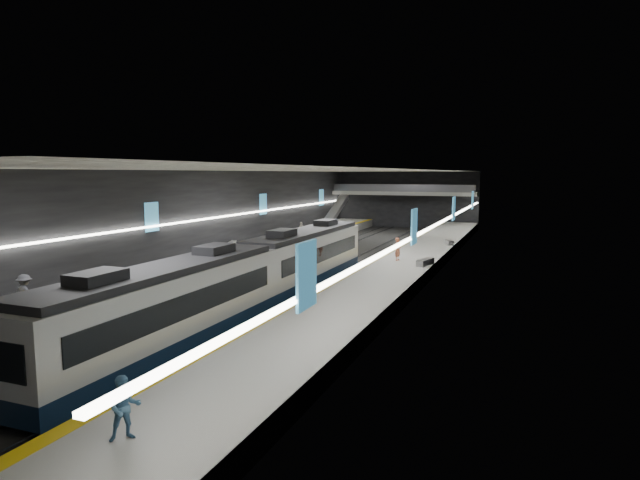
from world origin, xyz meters
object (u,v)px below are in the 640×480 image
at_px(escalator, 336,210).
at_px(bench_left_far, 232,243).
at_px(bench_right_far, 449,242).
at_px(passenger_left_b, 25,294).
at_px(passenger_right_b, 125,408).
at_px(bench_right_near, 425,262).
at_px(bench_left_near, 203,250).
at_px(passenger_left_a, 301,230).
at_px(train, 253,275).
at_px(passenger_right_a, 398,249).

height_order(escalator, bench_left_far, escalator).
bearing_deg(bench_right_far, bench_left_far, -177.81).
xyz_separation_m(bench_right_far, passenger_left_b, (-15.44, -33.15, 0.74)).
distance_m(passenger_right_b, passenger_left_b, 15.41).
bearing_deg(bench_right_near, bench_right_far, 104.31).
height_order(bench_left_near, bench_right_far, same).
bearing_deg(passenger_right_b, passenger_left_a, 62.17).
height_order(bench_left_near, passenger_left_a, passenger_left_a).
xyz_separation_m(passenger_right_b, passenger_left_b, (-13.14, 8.04, 0.12)).
height_order(train, escalator, escalator).
xyz_separation_m(bench_right_near, bench_right_far, (0.00, 12.38, -0.02)).
xyz_separation_m(bench_right_near, passenger_right_b, (-2.30, -28.80, 0.60)).
bearing_deg(passenger_left_a, bench_right_near, 70.39).
relative_size(bench_left_far, passenger_left_b, 0.82).
relative_size(bench_left_near, bench_left_far, 1.16).
bearing_deg(bench_right_near, bench_left_near, -164.54).
relative_size(bench_left_near, passenger_left_a, 1.11).
distance_m(passenger_right_a, passenger_left_b, 25.72).
distance_m(escalator, passenger_left_b, 48.41).
height_order(bench_left_far, passenger_right_b, passenger_right_b).
bearing_deg(bench_left_near, passenger_left_b, -103.11).
bearing_deg(bench_right_far, passenger_left_b, -135.44).
xyz_separation_m(train, passenger_left_a, (-8.33, 25.89, -0.37)).
xyz_separation_m(bench_left_far, bench_right_far, (19.00, 7.93, 0.03)).
distance_m(bench_right_far, passenger_right_a, 11.26).
distance_m(train, passenger_right_b, 16.02).
relative_size(bench_left_near, bench_right_near, 0.92).
height_order(bench_left_far, bench_right_near, bench_right_near).
bearing_deg(bench_left_near, passenger_right_a, -16.91).
bearing_deg(bench_right_far, escalator, 117.69).
xyz_separation_m(bench_right_near, passenger_left_a, (-15.33, 12.39, 0.58)).
distance_m(bench_right_near, passenger_right_a, 2.84).
height_order(escalator, bench_left_near, escalator).
height_order(bench_left_near, bench_right_near, bench_right_near).
xyz_separation_m(escalator, passenger_right_a, (14.62, -26.21, -1.00)).
relative_size(bench_right_far, passenger_left_b, 0.96).
distance_m(train, bench_left_far, 21.61).
relative_size(train, escalator, 3.76).
bearing_deg(bench_right_far, passenger_right_a, -122.69).
xyz_separation_m(bench_right_near, passenger_right_a, (-2.38, 1.40, 0.65)).
xyz_separation_m(passenger_right_a, passenger_right_b, (0.08, -30.20, -0.05)).
relative_size(train, passenger_left_b, 15.58).
height_order(passenger_right_a, passenger_right_b, passenger_right_a).
distance_m(bench_right_near, passenger_left_b, 25.89).
height_order(bench_right_near, passenger_left_b, passenger_left_b).
relative_size(passenger_right_a, passenger_left_b, 0.93).
height_order(bench_right_near, bench_right_far, bench_right_near).
xyz_separation_m(bench_left_near, passenger_right_a, (16.62, 1.78, 0.67)).
relative_size(passenger_right_a, passenger_right_b, 1.06).
height_order(bench_left_near, passenger_left_b, passenger_left_b).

